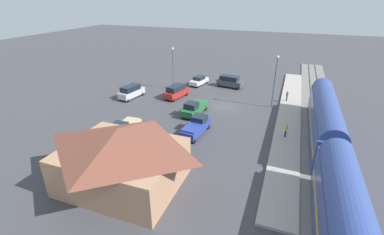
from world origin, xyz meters
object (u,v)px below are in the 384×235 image
(pedestrian_on_platform, at_px, (287,95))
(sedan_white, at_px, (199,80))
(station_building, at_px, (121,156))
(suv_charcoal, at_px, (230,81))
(pickup_tan, at_px, (124,129))
(pedestrian_waiting_far, at_px, (286,130))
(light_pole_lot_center, at_px, (173,63))
(light_pole_near_platform, at_px, (275,76))
(suv_silver, at_px, (131,91))
(pickup_blue, at_px, (196,126))
(suv_red, at_px, (176,91))
(pickup_green, at_px, (194,108))

(pedestrian_on_platform, relative_size, sedan_white, 0.36)
(station_building, distance_m, suv_charcoal, 32.32)
(pedestrian_on_platform, xyz_separation_m, pickup_tan, (18.60, 19.35, -0.25))
(suv_charcoal, relative_size, pickup_tan, 0.94)
(pedestrian_waiting_far, xyz_separation_m, light_pole_lot_center, (20.91, -13.07, 3.59))
(light_pole_near_platform, bearing_deg, suv_silver, 9.80)
(pedestrian_on_platform, relative_size, pedestrian_waiting_far, 1.00)
(pedestrian_waiting_far, bearing_deg, sedan_white, -44.88)
(pickup_blue, height_order, suv_red, suv_red)
(pickup_green, relative_size, sedan_white, 1.17)
(pedestrian_on_platform, height_order, sedan_white, pedestrian_on_platform)
(sedan_white, distance_m, suv_red, 8.37)
(station_building, relative_size, suv_red, 2.13)
(pedestrian_on_platform, height_order, suv_silver, suv_silver)
(sedan_white, relative_size, light_pole_lot_center, 0.62)
(pedestrian_on_platform, distance_m, light_pole_near_platform, 5.30)
(pickup_blue, bearing_deg, suv_red, -55.93)
(pickup_blue, distance_m, suv_charcoal, 20.37)
(pedestrian_on_platform, bearing_deg, pedestrian_waiting_far, 92.04)
(pickup_tan, distance_m, suv_red, 15.18)
(pedestrian_waiting_far, xyz_separation_m, sedan_white, (17.19, -17.12, -0.40))
(station_building, bearing_deg, pickup_green, -92.10)
(pickup_blue, xyz_separation_m, suv_red, (7.71, -11.40, 0.12))
(pickup_tan, height_order, suv_red, suv_red)
(pickup_blue, bearing_deg, station_building, 75.76)
(pickup_green, bearing_deg, pickup_blue, 112.17)
(station_building, height_order, light_pole_lot_center, light_pole_lot_center)
(sedan_white, bearing_deg, pickup_blue, 108.06)
(pickup_blue, relative_size, sedan_white, 1.16)
(sedan_white, relative_size, suv_red, 0.92)
(pedestrian_on_platform, height_order, pickup_blue, pickup_blue)
(pedestrian_on_platform, relative_size, light_pole_lot_center, 0.22)
(sedan_white, bearing_deg, pedestrian_on_platform, 166.31)
(pickup_tan, bearing_deg, pickup_blue, -155.58)
(pedestrian_waiting_far, bearing_deg, pedestrian_on_platform, -87.96)
(pickup_tan, bearing_deg, suv_red, -92.18)
(pedestrian_waiting_far, height_order, suv_charcoal, suv_charcoal)
(pedestrian_on_platform, relative_size, pickup_green, 0.31)
(pedestrian_on_platform, height_order, light_pole_lot_center, light_pole_lot_center)
(pedestrian_waiting_far, bearing_deg, pickup_tan, 18.32)
(pedestrian_on_platform, xyz_separation_m, pedestrian_waiting_far, (-0.47, 13.04, 0.00))
(pickup_blue, xyz_separation_m, suv_charcoal, (0.43, -20.36, 0.12))
(suv_charcoal, distance_m, light_pole_lot_center, 11.42)
(pickup_tan, xyz_separation_m, light_pole_lot_center, (1.85, -19.38, 3.84))
(pickup_tan, height_order, light_pole_lot_center, light_pole_lot_center)
(suv_silver, xyz_separation_m, suv_charcoal, (-14.53, -11.76, 0.00))
(pedestrian_on_platform, distance_m, light_pole_lot_center, 20.76)
(suv_silver, xyz_separation_m, pickup_blue, (-14.96, 8.60, -0.12))
(pickup_tan, relative_size, light_pole_near_platform, 0.67)
(pedestrian_on_platform, xyz_separation_m, light_pole_near_platform, (2.11, 2.99, 3.84))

